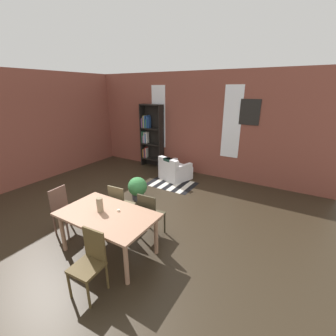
% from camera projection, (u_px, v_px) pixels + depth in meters
% --- Properties ---
extents(ground_plane, '(9.74, 9.74, 0.00)m').
position_uv_depth(ground_plane, '(123.00, 218.00, 5.13)').
color(ground_plane, '#2E2518').
extents(back_wall_brick, '(8.50, 0.12, 3.31)m').
position_uv_depth(back_wall_brick, '(193.00, 124.00, 7.51)').
color(back_wall_brick, brown).
rests_on(back_wall_brick, ground).
extents(left_wall_brick, '(0.12, 8.12, 3.31)m').
position_uv_depth(left_wall_brick, '(17.00, 130.00, 6.43)').
color(left_wall_brick, brown).
rests_on(left_wall_brick, ground).
extents(window_pane_0, '(0.55, 0.02, 2.15)m').
position_uv_depth(window_pane_0, '(159.00, 117.00, 8.04)').
color(window_pane_0, white).
extents(window_pane_1, '(0.55, 0.02, 2.15)m').
position_uv_depth(window_pane_1, '(232.00, 123.00, 6.77)').
color(window_pane_1, white).
extents(dining_table, '(1.67, 0.98, 0.78)m').
position_uv_depth(dining_table, '(107.00, 218.00, 3.85)').
color(dining_table, '#9E7257').
rests_on(dining_table, ground).
extents(vase_on_table, '(0.11, 0.11, 0.26)m').
position_uv_depth(vase_on_table, '(100.00, 205.00, 3.85)').
color(vase_on_table, '#998466').
rests_on(vase_on_table, dining_table).
extents(tealight_candle_0, '(0.04, 0.04, 0.03)m').
position_uv_depth(tealight_candle_0, '(119.00, 210.00, 3.89)').
color(tealight_candle_0, silver).
rests_on(tealight_candle_0, dining_table).
extents(dining_chair_near_right, '(0.43, 0.43, 0.95)m').
position_uv_depth(dining_chair_near_right, '(90.00, 260.00, 3.15)').
color(dining_chair_near_right, brown).
rests_on(dining_chair_near_right, ground).
extents(dining_chair_head_left, '(0.43, 0.43, 0.95)m').
position_uv_depth(dining_chair_head_left, '(64.00, 209.00, 4.49)').
color(dining_chair_head_left, brown).
rests_on(dining_chair_head_left, ground).
extents(dining_chair_far_right, '(0.42, 0.42, 0.95)m').
position_uv_depth(dining_chair_far_right, '(150.00, 214.00, 4.31)').
color(dining_chair_far_right, '#373221').
rests_on(dining_chair_far_right, ground).
extents(dining_chair_far_left, '(0.43, 0.43, 0.95)m').
position_uv_depth(dining_chair_far_left, '(120.00, 204.00, 4.67)').
color(dining_chair_far_left, brown).
rests_on(dining_chair_far_left, ground).
extents(bookshelf_tall, '(0.86, 0.29, 2.27)m').
position_uv_depth(bookshelf_tall, '(150.00, 135.00, 8.23)').
color(bookshelf_tall, black).
rests_on(bookshelf_tall, ground).
extents(armchair_white, '(1.01, 1.01, 0.75)m').
position_uv_depth(armchair_white, '(175.00, 171.00, 7.27)').
color(armchair_white, white).
rests_on(armchair_white, ground).
extents(potted_plant_by_shelf, '(0.50, 0.50, 0.61)m').
position_uv_depth(potted_plant_by_shelf, '(138.00, 188.00, 5.91)').
color(potted_plant_by_shelf, '#333338').
rests_on(potted_plant_by_shelf, ground).
extents(striped_rug, '(1.42, 0.99, 0.01)m').
position_uv_depth(striped_rug, '(172.00, 184.00, 6.97)').
color(striped_rug, black).
rests_on(striped_rug, ground).
extents(framed_picture, '(0.56, 0.03, 0.72)m').
position_uv_depth(framed_picture, '(250.00, 112.00, 6.42)').
color(framed_picture, black).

